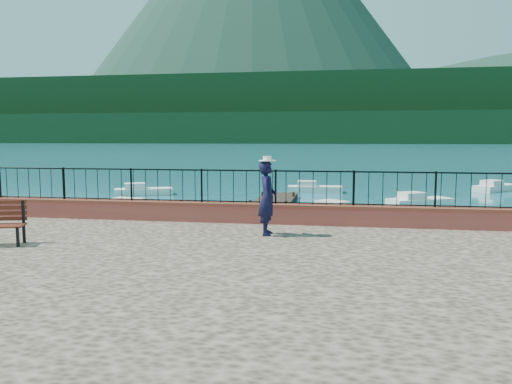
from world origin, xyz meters
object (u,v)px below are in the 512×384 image
(boat_0, at_px, (138,207))
(boat_3, at_px, (144,189))
(boat_4, at_px, (315,186))
(person, at_px, (267,198))
(boat_5, at_px, (496,185))
(boat_1, at_px, (342,210))
(boat_2, at_px, (420,199))

(boat_0, distance_m, boat_3, 8.50)
(boat_0, relative_size, boat_3, 1.21)
(boat_4, bearing_deg, person, -95.03)
(boat_0, relative_size, boat_5, 1.15)
(boat_5, bearing_deg, boat_0, 170.78)
(person, relative_size, boat_0, 0.43)
(boat_3, bearing_deg, person, -83.34)
(boat_0, relative_size, boat_1, 1.16)
(person, relative_size, boat_2, 0.54)
(boat_3, bearing_deg, boat_2, -32.90)
(boat_5, bearing_deg, boat_1, -172.04)
(boat_0, height_order, boat_5, same)
(boat_4, bearing_deg, boat_0, -129.19)
(person, xyz_separation_m, boat_3, (-10.59, 17.71, -1.75))
(person, distance_m, boat_2, 16.44)
(boat_0, xyz_separation_m, boat_2, (13.70, 5.41, 0.00))
(boat_1, xyz_separation_m, boat_4, (-1.75, 10.79, 0.00))
(boat_1, relative_size, boat_4, 1.05)
(person, relative_size, boat_4, 0.53)
(person, bearing_deg, boat_1, -15.16)
(person, bearing_deg, boat_0, 33.46)
(boat_2, bearing_deg, boat_0, 172.68)
(boat_1, relative_size, boat_5, 0.99)
(boat_3, bearing_deg, boat_4, -7.13)
(boat_4, relative_size, boat_5, 0.94)
(boat_1, xyz_separation_m, boat_3, (-12.52, 7.47, 0.00))
(boat_2, relative_size, boat_4, 0.98)
(boat_2, bearing_deg, boat_4, 106.36)
(boat_2, distance_m, boat_3, 16.87)
(boat_4, bearing_deg, boat_5, 9.19)
(boat_3, xyz_separation_m, boat_5, (23.08, 6.32, 0.00))
(boat_0, height_order, boat_2, same)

